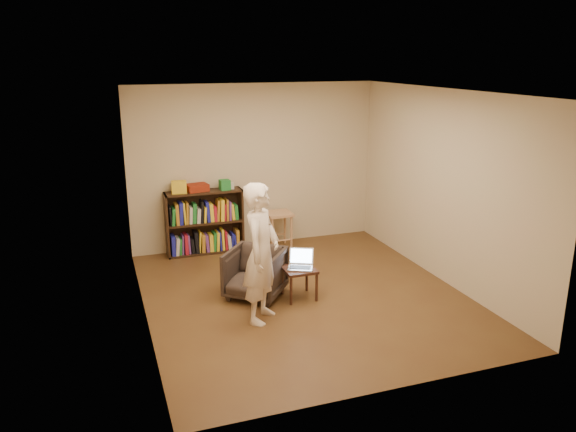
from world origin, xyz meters
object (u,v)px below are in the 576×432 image
object	(u,v)px
stool	(279,219)
armchair	(255,273)
side_table	(299,273)
person	(261,253)
laptop	(301,263)
bookshelf	(205,226)

from	to	relation	value
stool	armchair	bearing A→B (deg)	-117.29
armchair	stool	bearing A→B (deg)	100.83
side_table	stool	bearing A→B (deg)	79.12
armchair	person	bearing A→B (deg)	-61.19
armchair	laptop	size ratio (longest dim) A/B	1.61
bookshelf	stool	world-z (taller)	bookshelf
laptop	person	size ratio (longest dim) A/B	0.26
bookshelf	person	size ratio (longest dim) A/B	0.73
stool	laptop	size ratio (longest dim) A/B	1.35
stool	side_table	world-z (taller)	stool
laptop	person	bearing A→B (deg)	-119.52
stool	side_table	size ratio (longest dim) A/B	1.45
bookshelf	laptop	bearing A→B (deg)	-68.12
armchair	person	world-z (taller)	person
bookshelf	laptop	xyz separation A→B (m)	(0.83, -2.08, 0.02)
side_table	person	world-z (taller)	person
side_table	person	bearing A→B (deg)	-145.72
bookshelf	stool	bearing A→B (deg)	-7.37
stool	armchair	distance (m)	1.96
stool	person	bearing A→B (deg)	-112.75
bookshelf	stool	xyz separation A→B (m)	(1.18, -0.15, 0.03)
stool	side_table	xyz separation A→B (m)	(-0.38, -1.96, -0.14)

